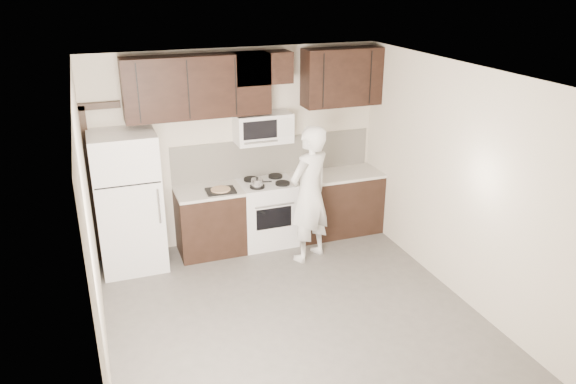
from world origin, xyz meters
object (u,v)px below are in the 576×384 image
microwave (263,128)px  stove (267,212)px  refrigerator (128,202)px  person (309,194)px

microwave → stove: bearing=-89.9°
stove → microwave: size_ratio=1.24×
stove → microwave: microwave is taller
refrigerator → person: bearing=-14.6°
stove → person: 0.87m
stove → refrigerator: bearing=-178.5°
stove → refrigerator: (-1.85, -0.05, 0.44)m
stove → microwave: bearing=90.1°
microwave → person: 1.11m
microwave → refrigerator: bearing=-174.9°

